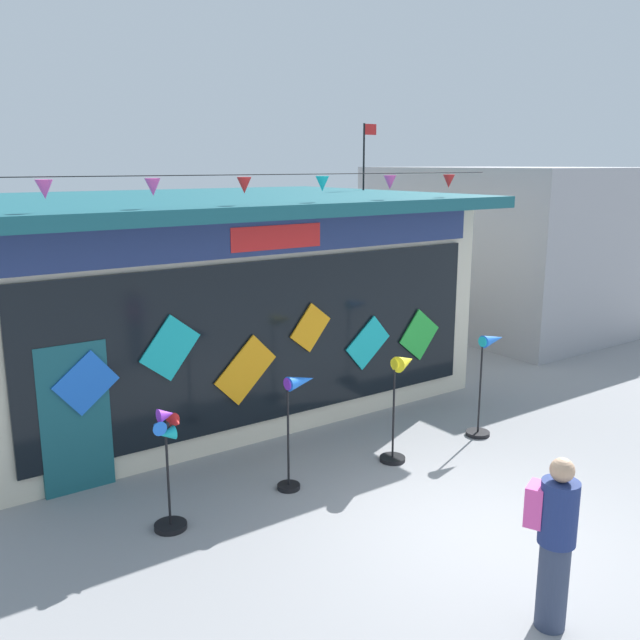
% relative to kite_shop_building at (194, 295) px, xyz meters
% --- Properties ---
extents(ground_plane, '(80.00, 80.00, 0.00)m').
position_rel_kite_shop_building_xyz_m(ground_plane, '(0.41, -6.62, -1.85)').
color(ground_plane, gray).
extents(kite_shop_building, '(8.89, 6.54, 5.03)m').
position_rel_kite_shop_building_xyz_m(kite_shop_building, '(0.00, 0.00, 0.00)').
color(kite_shop_building, beige).
rests_on(kite_shop_building, ground_plane).
extents(wind_spinner_far_left, '(0.40, 0.39, 1.52)m').
position_rel_kite_shop_building_xyz_m(wind_spinner_far_left, '(-2.48, -4.51, -0.94)').
color(wind_spinner_far_left, black).
rests_on(wind_spinner_far_left, ground_plane).
extents(wind_spinner_left, '(0.57, 0.30, 1.55)m').
position_rel_kite_shop_building_xyz_m(wind_spinner_left, '(-0.65, -4.43, -0.77)').
color(wind_spinner_left, black).
rests_on(wind_spinner_left, ground_plane).
extents(wind_spinner_center_left, '(0.60, 0.37, 1.58)m').
position_rel_kite_shop_building_xyz_m(wind_spinner_center_left, '(1.05, -4.56, -0.79)').
color(wind_spinner_center_left, black).
rests_on(wind_spinner_center_left, ground_plane).
extents(wind_spinner_center_right, '(0.67, 0.38, 1.63)m').
position_rel_kite_shop_building_xyz_m(wind_spinner_center_right, '(2.81, -4.60, -0.79)').
color(wind_spinner_center_right, black).
rests_on(wind_spinner_center_right, ground_plane).
extents(person_near_camera, '(0.40, 0.48, 1.68)m').
position_rel_kite_shop_building_xyz_m(person_near_camera, '(-0.31, -8.15, -0.96)').
color(person_near_camera, '#333D56').
rests_on(person_near_camera, ground_plane).
extents(neighbour_building, '(5.24, 6.28, 4.12)m').
position_rel_kite_shop_building_xyz_m(neighbour_building, '(9.24, 0.43, 0.21)').
color(neighbour_building, '#99999E').
rests_on(neighbour_building, ground_plane).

